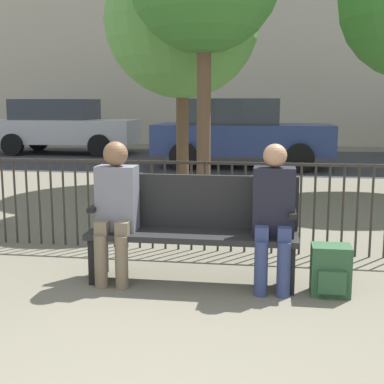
{
  "coord_description": "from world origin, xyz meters",
  "views": [
    {
      "loc": [
        0.65,
        -2.2,
        1.56
      ],
      "look_at": [
        0.0,
        2.19,
        0.8
      ],
      "focal_mm": 50.0,
      "sensor_mm": 36.0,
      "label": 1
    }
  ],
  "objects_px": {
    "seated_person_0": "(116,204)",
    "parked_car_2": "(63,125)",
    "parked_car_1": "(239,132)",
    "seated_person_1": "(274,210)",
    "park_bench": "(193,225)",
    "tree_0": "(182,20)",
    "backpack": "(331,271)"
  },
  "relations": [
    {
      "from": "seated_person_0",
      "to": "seated_person_1",
      "type": "height_order",
      "value": "seated_person_0"
    },
    {
      "from": "seated_person_0",
      "to": "seated_person_1",
      "type": "bearing_deg",
      "value": -0.01
    },
    {
      "from": "seated_person_1",
      "to": "parked_car_1",
      "type": "relative_size",
      "value": 0.29
    },
    {
      "from": "backpack",
      "to": "parked_car_2",
      "type": "bearing_deg",
      "value": 121.12
    },
    {
      "from": "tree_0",
      "to": "parked_car_2",
      "type": "bearing_deg",
      "value": 129.12
    },
    {
      "from": "park_bench",
      "to": "parked_car_1",
      "type": "relative_size",
      "value": 0.43
    },
    {
      "from": "tree_0",
      "to": "parked_car_1",
      "type": "distance_m",
      "value": 3.84
    },
    {
      "from": "backpack",
      "to": "parked_car_2",
      "type": "xyz_separation_m",
      "value": [
        -6.7,
        11.09,
        0.64
      ]
    },
    {
      "from": "tree_0",
      "to": "parked_car_1",
      "type": "bearing_deg",
      "value": 74.29
    },
    {
      "from": "seated_person_0",
      "to": "backpack",
      "type": "bearing_deg",
      "value": -2.15
    },
    {
      "from": "parked_car_1",
      "to": "seated_person_1",
      "type": "bearing_deg",
      "value": -84.62
    },
    {
      "from": "park_bench",
      "to": "tree_0",
      "type": "distance_m",
      "value": 5.92
    },
    {
      "from": "park_bench",
      "to": "seated_person_1",
      "type": "distance_m",
      "value": 0.72
    },
    {
      "from": "parked_car_1",
      "to": "parked_car_2",
      "type": "relative_size",
      "value": 1.0
    },
    {
      "from": "park_bench",
      "to": "backpack",
      "type": "distance_m",
      "value": 1.21
    },
    {
      "from": "tree_0",
      "to": "seated_person_1",
      "type": "bearing_deg",
      "value": -72.92
    },
    {
      "from": "backpack",
      "to": "park_bench",
      "type": "bearing_deg",
      "value": 170.35
    },
    {
      "from": "seated_person_1",
      "to": "backpack",
      "type": "xyz_separation_m",
      "value": [
        0.47,
        -0.07,
        -0.47
      ]
    },
    {
      "from": "backpack",
      "to": "parked_car_2",
      "type": "height_order",
      "value": "parked_car_2"
    },
    {
      "from": "backpack",
      "to": "tree_0",
      "type": "distance_m",
      "value": 6.5
    },
    {
      "from": "backpack",
      "to": "parked_car_1",
      "type": "xyz_separation_m",
      "value": [
        -1.27,
        8.55,
        0.64
      ]
    },
    {
      "from": "park_bench",
      "to": "tree_0",
      "type": "height_order",
      "value": "tree_0"
    },
    {
      "from": "seated_person_0",
      "to": "park_bench",
      "type": "bearing_deg",
      "value": 11.11
    },
    {
      "from": "parked_car_1",
      "to": "parked_car_2",
      "type": "xyz_separation_m",
      "value": [
        -5.43,
        2.54,
        0.0
      ]
    },
    {
      "from": "parked_car_2",
      "to": "park_bench",
      "type": "bearing_deg",
      "value": -63.03
    },
    {
      "from": "tree_0",
      "to": "backpack",
      "type": "bearing_deg",
      "value": -68.74
    },
    {
      "from": "park_bench",
      "to": "seated_person_0",
      "type": "relative_size",
      "value": 1.47
    },
    {
      "from": "seated_person_0",
      "to": "parked_car_2",
      "type": "bearing_deg",
      "value": 113.92
    },
    {
      "from": "seated_person_1",
      "to": "parked_car_1",
      "type": "bearing_deg",
      "value": 95.38
    },
    {
      "from": "park_bench",
      "to": "seated_person_1",
      "type": "bearing_deg",
      "value": -10.62
    },
    {
      "from": "seated_person_0",
      "to": "backpack",
      "type": "xyz_separation_m",
      "value": [
        1.81,
        -0.07,
        -0.48
      ]
    },
    {
      "from": "tree_0",
      "to": "parked_car_2",
      "type": "height_order",
      "value": "tree_0"
    }
  ]
}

